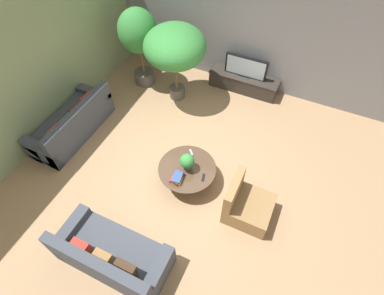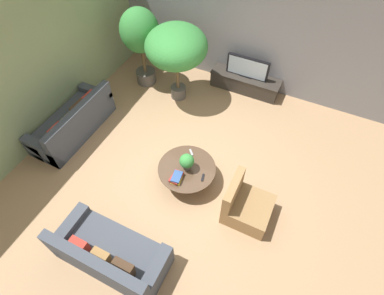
{
  "view_description": "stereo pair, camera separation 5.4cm",
  "coord_description": "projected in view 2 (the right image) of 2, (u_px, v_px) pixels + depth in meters",
  "views": [
    {
      "loc": [
        1.64,
        -3.13,
        5.12
      ],
      "look_at": [
        0.09,
        0.2,
        0.55
      ],
      "focal_mm": 28.0,
      "sensor_mm": 36.0,
      "label": 1
    },
    {
      "loc": [
        1.69,
        -3.11,
        5.12
      ],
      "look_at": [
        0.09,
        0.2,
        0.55
      ],
      "focal_mm": 28.0,
      "sensor_mm": 36.0,
      "label": 2
    }
  ],
  "objects": [
    {
      "name": "side_wall_left",
      "position": [
        43.0,
        62.0,
        6.04
      ],
      "size": [
        0.12,
        7.4,
        3.0
      ],
      "primitive_type": "cube",
      "color": "gray",
      "rests_on": "ground"
    },
    {
      "name": "book_stack",
      "position": [
        177.0,
        177.0,
        5.52
      ],
      "size": [
        0.22,
        0.3,
        0.11
      ],
      "color": "gold",
      "rests_on": "coffee_table"
    },
    {
      "name": "remote_black",
      "position": [
        203.0,
        177.0,
        5.56
      ],
      "size": [
        0.08,
        0.16,
        0.02
      ],
      "primitive_type": "cube",
      "rotation": [
        0.0,
        0.0,
        0.24
      ],
      "color": "black",
      "rests_on": "coffee_table"
    },
    {
      "name": "potted_palm_corner",
      "position": [
        176.0,
        48.0,
        6.54
      ],
      "size": [
        1.39,
        1.39,
        1.88
      ],
      "color": "#514C47",
      "rests_on": "ground"
    },
    {
      "name": "potted_palm_tall",
      "position": [
        140.0,
        35.0,
        6.95
      ],
      "size": [
        0.92,
        0.92,
        1.98
      ],
      "color": "#514C47",
      "rests_on": "ground"
    },
    {
      "name": "couch_by_wall",
      "position": [
        74.0,
        123.0,
        6.64
      ],
      "size": [
        0.84,
        2.01,
        0.84
      ],
      "rotation": [
        0.0,
        0.0,
        -1.57
      ],
      "color": "#3D424C",
      "rests_on": "ground"
    },
    {
      "name": "coffee_table",
      "position": [
        187.0,
        172.0,
        5.81
      ],
      "size": [
        1.11,
        1.11,
        0.42
      ],
      "color": "black",
      "rests_on": "ground"
    },
    {
      "name": "remote_silver",
      "position": [
        191.0,
        152.0,
        5.94
      ],
      "size": [
        0.14,
        0.14,
        0.02
      ],
      "primitive_type": "cube",
      "rotation": [
        0.0,
        0.0,
        0.76
      ],
      "color": "gray",
      "rests_on": "coffee_table"
    },
    {
      "name": "ground_plane",
      "position": [
        184.0,
        169.0,
        6.21
      ],
      "size": [
        24.0,
        24.0,
        0.0
      ],
      "primitive_type": "plane",
      "color": "#9E7A56"
    },
    {
      "name": "armchair_wicker",
      "position": [
        246.0,
        206.0,
        5.37
      ],
      "size": [
        0.8,
        0.76,
        0.86
      ],
      "rotation": [
        0.0,
        0.0,
        1.57
      ],
      "color": "olive",
      "rests_on": "ground"
    },
    {
      "name": "back_wall_stone",
      "position": [
        247.0,
        27.0,
        6.87
      ],
      "size": [
        7.4,
        0.12,
        3.0
      ],
      "primitive_type": "cube",
      "color": "slate",
      "rests_on": "ground"
    },
    {
      "name": "television",
      "position": [
        248.0,
        67.0,
        7.26
      ],
      "size": [
        1.05,
        0.13,
        0.52
      ],
      "color": "black",
      "rests_on": "media_console"
    },
    {
      "name": "potted_plant_tabletop",
      "position": [
        187.0,
        161.0,
        5.54
      ],
      "size": [
        0.28,
        0.28,
        0.37
      ],
      "color": "#514C47",
      "rests_on": "coffee_table"
    },
    {
      "name": "media_console",
      "position": [
        245.0,
        82.0,
        7.62
      ],
      "size": [
        1.75,
        0.5,
        0.42
      ],
      "color": "#2D2823",
      "rests_on": "ground"
    },
    {
      "name": "couch_near_entry",
      "position": [
        110.0,
        255.0,
        4.82
      ],
      "size": [
        1.83,
        0.84,
        0.84
      ],
      "rotation": [
        0.0,
        0.0,
        3.14
      ],
      "color": "#3D424C",
      "rests_on": "ground"
    }
  ]
}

